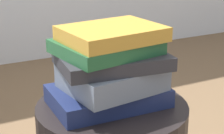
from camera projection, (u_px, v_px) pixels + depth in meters
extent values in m
cube|color=#19234C|center=(108.00, 96.00, 1.00)|extent=(0.29, 0.19, 0.05)
cube|color=slate|center=(110.00, 77.00, 0.98)|extent=(0.25, 0.22, 0.06)
cube|color=#28282D|center=(114.00, 60.00, 0.96)|extent=(0.28, 0.21, 0.03)
cube|color=#1E512D|center=(106.00, 47.00, 0.95)|extent=(0.25, 0.22, 0.03)
cube|color=#B7842D|center=(110.00, 33.00, 0.94)|extent=(0.25, 0.20, 0.03)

